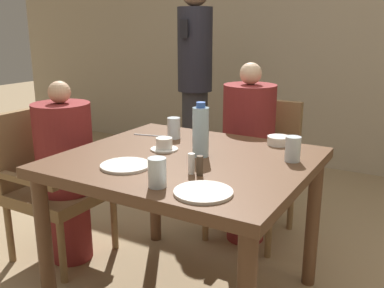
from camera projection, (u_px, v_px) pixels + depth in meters
wall_back at (326, 20)px, 3.92m from camera, size 8.00×0.06×2.80m
dining_table at (187, 177)px, 2.02m from camera, size 1.12×1.00×0.76m
chair_left_side at (50, 179)px, 2.52m from camera, size 0.49×0.49×0.88m
diner_in_left_chair at (66, 172)px, 2.44m from camera, size 0.32×0.32×1.06m
chair_far_side at (256, 163)px, 2.80m from camera, size 0.49×0.49×0.88m
diner_in_far_chair at (248, 153)px, 2.66m from camera, size 0.32×0.32×1.14m
standing_host at (195, 77)px, 3.64m from camera, size 0.29×0.33×1.72m
plate_main_left at (126, 165)px, 1.85m from camera, size 0.22×0.22×0.01m
plate_main_right at (203, 192)px, 1.55m from camera, size 0.22×0.22×0.01m
teacup_with_saucer at (164, 145)px, 2.10m from camera, size 0.14×0.14×0.06m
bowl_small at (279, 140)px, 2.19m from camera, size 0.12×0.12×0.04m
water_bottle at (201, 131)px, 1.97m from camera, size 0.08×0.08×0.26m
glass_tall_near at (174, 128)px, 2.31m from camera, size 0.07×0.07×0.11m
glass_tall_mid at (293, 149)px, 1.91m from camera, size 0.07×0.07×0.11m
glass_tall_far at (157, 173)px, 1.60m from camera, size 0.07×0.07×0.11m
salt_shaker at (191, 164)px, 1.75m from camera, size 0.03×0.03×0.09m
pepper_shaker at (200, 166)px, 1.74m from camera, size 0.03×0.03×0.08m
fork_beside_plate at (153, 136)px, 2.37m from camera, size 0.19×0.06×0.00m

